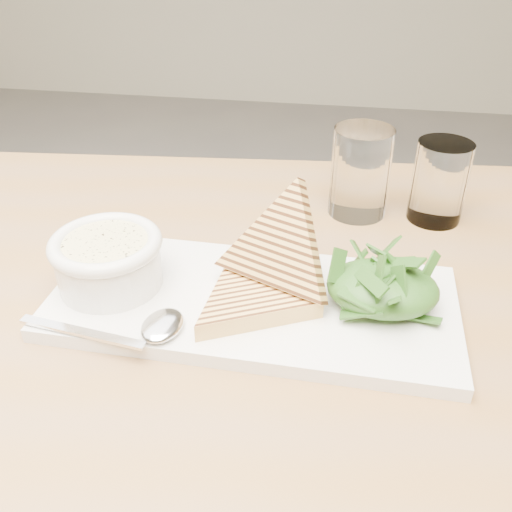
# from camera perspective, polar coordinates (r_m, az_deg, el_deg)

# --- Properties ---
(table_top) EXTENTS (1.34, 0.96, 0.04)m
(table_top) POSITION_cam_1_polar(r_m,az_deg,el_deg) (0.55, 0.68, -10.44)
(table_top) COLOR olive
(table_top) RESTS_ON ground
(platter) EXTENTS (0.40, 0.19, 0.01)m
(platter) POSITION_cam_1_polar(r_m,az_deg,el_deg) (0.57, -0.32, -4.67)
(platter) COLOR white
(platter) RESTS_ON table_top
(soup_bowl) EXTENTS (0.10, 0.10, 0.04)m
(soup_bowl) POSITION_cam_1_polar(r_m,az_deg,el_deg) (0.59, -14.47, -1.04)
(soup_bowl) COLOR white
(soup_bowl) RESTS_ON platter
(soup) EXTENTS (0.09, 0.09, 0.01)m
(soup) POSITION_cam_1_polar(r_m,az_deg,el_deg) (0.58, -14.82, 1.06)
(soup) COLOR beige
(soup) RESTS_ON soup_bowl
(bowl_rim) EXTENTS (0.11, 0.11, 0.01)m
(bowl_rim) POSITION_cam_1_polar(r_m,az_deg,el_deg) (0.58, -14.85, 1.23)
(bowl_rim) COLOR white
(bowl_rim) RESTS_ON soup_bowl
(sandwich_flat) EXTENTS (0.19, 0.19, 0.02)m
(sandwich_flat) POSITION_cam_1_polar(r_m,az_deg,el_deg) (0.55, -0.60, -4.37)
(sandwich_flat) COLOR tan
(sandwich_flat) RESTS_ON platter
(sandwich_lean) EXTENTS (0.19, 0.19, 0.16)m
(sandwich_lean) POSITION_cam_1_polar(r_m,az_deg,el_deg) (0.55, 2.39, 0.68)
(sandwich_lean) COLOR tan
(sandwich_lean) RESTS_ON sandwich_flat
(salad_base) EXTENTS (0.11, 0.08, 0.04)m
(salad_base) POSITION_cam_1_polar(r_m,az_deg,el_deg) (0.56, 12.54, -3.16)
(salad_base) COLOR black
(salad_base) RESTS_ON platter
(arugula_pile) EXTENTS (0.11, 0.10, 0.05)m
(arugula_pile) POSITION_cam_1_polar(r_m,az_deg,el_deg) (0.55, 12.62, -2.61)
(arugula_pile) COLOR #376C21
(arugula_pile) RESTS_ON platter
(spoon_bowl) EXTENTS (0.04, 0.05, 0.01)m
(spoon_bowl) POSITION_cam_1_polar(r_m,az_deg,el_deg) (0.53, -9.35, -6.85)
(spoon_bowl) COLOR silver
(spoon_bowl) RESTS_ON platter
(spoon_handle) EXTENTS (0.13, 0.03, 0.00)m
(spoon_handle) POSITION_cam_1_polar(r_m,az_deg,el_deg) (0.54, -17.03, -7.28)
(spoon_handle) COLOR silver
(spoon_handle) RESTS_ON platter
(glass_near) EXTENTS (0.07, 0.07, 0.11)m
(glass_near) POSITION_cam_1_polar(r_m,az_deg,el_deg) (0.73, 10.39, 8.24)
(glass_near) COLOR white
(glass_near) RESTS_ON table_top
(glass_far) EXTENTS (0.07, 0.07, 0.10)m
(glass_far) POSITION_cam_1_polar(r_m,az_deg,el_deg) (0.74, 17.86, 7.06)
(glass_far) COLOR white
(glass_far) RESTS_ON table_top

